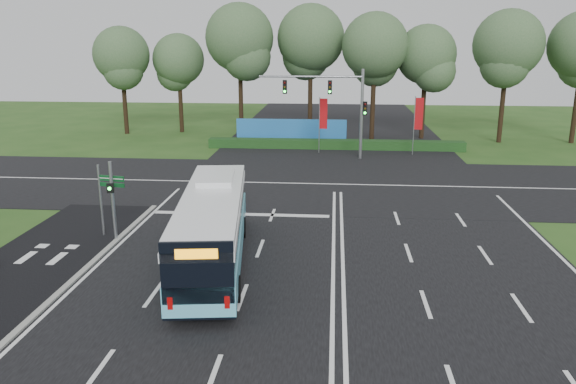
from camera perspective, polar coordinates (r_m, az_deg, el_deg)
The scene contains 14 objects.
ground at distance 25.23m, azimuth 4.64°, elevation -6.04°, with size 120.00×120.00×0.00m, color #264C19.
road_main at distance 25.22m, azimuth 4.64°, elevation -5.99°, with size 20.00×120.00×0.04m, color black.
road_cross at distance 36.67m, azimuth 4.74°, elevation 0.78°, with size 120.00×14.00×0.05m, color black.
bike_path at distance 25.66m, azimuth -24.79°, elevation -7.01°, with size 5.00×18.00×0.06m, color black.
kerb_strip at distance 24.58m, azimuth -19.87°, elevation -7.38°, with size 0.25×18.00×0.12m, color gray.
city_bus at distance 23.43m, azimuth -7.66°, elevation -3.52°, with size 3.85×11.65×3.28m.
pedestrian_signal at distance 27.03m, azimuth -17.42°, elevation -0.63°, with size 0.34×0.43×3.79m.
street_sign at distance 27.71m, azimuth -18.00°, elevation 0.07°, with size 1.35×0.32×3.50m.
banner_flag_mid at distance 46.52m, azimuth 3.51°, elevation 7.61°, with size 0.68×0.12×4.63m.
banner_flag_right at distance 46.78m, azimuth 13.03°, elevation 7.40°, with size 0.70×0.14×4.77m.
traffic_light_gantry at distance 44.26m, azimuth 5.19°, elevation 9.34°, with size 8.41×0.28×7.00m.
hedge at distance 48.81m, azimuth 4.80°, elevation 4.83°, with size 22.00×1.20×0.80m, color #163312.
blue_hoarding at distance 51.31m, azimuth 0.33°, elevation 6.18°, with size 10.00×0.30×2.20m, color #2169B5.
eucalyptus_row at distance 54.37m, azimuth 6.08°, elevation 14.53°, with size 48.33×9.83×12.63m.
Camera 1 is at (-0.07, -23.53, 9.10)m, focal length 35.00 mm.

